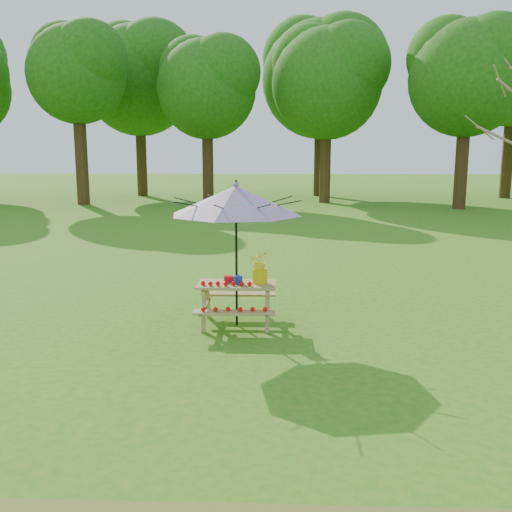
{
  "coord_description": "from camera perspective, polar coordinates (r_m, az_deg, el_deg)",
  "views": [
    {
      "loc": [
        -2.52,
        -6.17,
        2.69
      ],
      "look_at": [
        -2.82,
        2.37,
        1.1
      ],
      "focal_mm": 40.0,
      "sensor_mm": 36.0,
      "label": 1
    }
  ],
  "objects": [
    {
      "name": "ground",
      "position": [
        7.19,
        22.89,
        -12.31
      ],
      "size": [
        120.0,
        120.0,
        0.0
      ],
      "primitive_type": "plane",
      "color": "#2E7315",
      "rests_on": "ground"
    },
    {
      "name": "treeline",
      "position": [
        28.78,
        7.5,
        21.1
      ],
      "size": [
        60.0,
        12.0,
        16.0
      ],
      "primitive_type": null,
      "color": "#14560E",
      "rests_on": "ground"
    },
    {
      "name": "picnic_table",
      "position": [
        8.88,
        -1.95,
        -4.9
      ],
      "size": [
        1.2,
        1.32,
        0.67
      ],
      "color": "#A38349",
      "rests_on": "ground"
    },
    {
      "name": "patio_umbrella",
      "position": [
        8.59,
        -2.01,
        5.59
      ],
      "size": [
        2.42,
        2.42,
        2.25
      ],
      "color": "black",
      "rests_on": "ground"
    },
    {
      "name": "produce_bins",
      "position": [
        8.84,
        -2.2,
        -2.32
      ],
      "size": [
        0.29,
        0.37,
        0.13
      ],
      "color": "red",
      "rests_on": "picnic_table"
    },
    {
      "name": "tomatoes_row",
      "position": [
        8.63,
        -3.03,
        -2.78
      ],
      "size": [
        0.77,
        0.13,
        0.07
      ],
      "primitive_type": null,
      "color": "red",
      "rests_on": "picnic_table"
    },
    {
      "name": "flower_bucket",
      "position": [
        8.74,
        0.39,
        -1.01
      ],
      "size": [
        0.32,
        0.28,
        0.51
      ],
      "color": "#DEBF0B",
      "rests_on": "picnic_table"
    }
  ]
}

